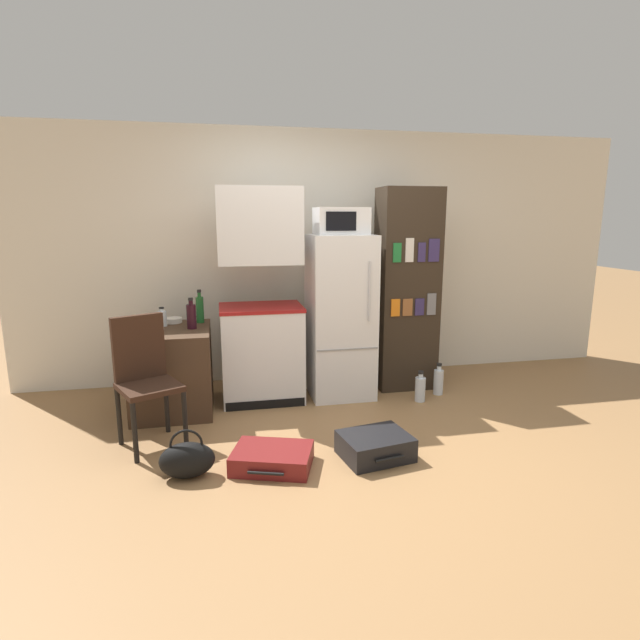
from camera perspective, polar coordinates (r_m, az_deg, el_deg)
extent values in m
plane|color=olive|center=(3.70, 5.15, -15.35)|extent=(24.00, 24.00, 0.00)
cube|color=silver|center=(5.30, 1.27, 7.28)|extent=(6.40, 0.10, 2.54)
cube|color=#422D1E|center=(4.58, -16.49, -5.47)|extent=(0.67, 0.77, 0.73)
cube|color=white|center=(4.67, -6.64, -3.93)|extent=(0.73, 0.54, 0.86)
cube|color=maroon|center=(4.57, -6.77, 1.43)|extent=(0.75, 0.55, 0.03)
cube|color=white|center=(4.50, -7.00, 10.65)|extent=(0.73, 0.46, 0.67)
cube|color=black|center=(4.53, -6.22, -9.59)|extent=(0.70, 0.01, 0.08)
cube|color=white|center=(4.69, 2.33, 0.40)|extent=(0.58, 0.57, 1.52)
cube|color=gray|center=(4.48, 3.19, -3.37)|extent=(0.56, 0.01, 0.01)
cylinder|color=silver|center=(4.41, 5.69, 3.24)|extent=(0.02, 0.02, 0.53)
cube|color=silver|center=(4.60, 2.42, 11.24)|extent=(0.47, 0.34, 0.24)
cube|color=black|center=(4.42, 2.43, 11.22)|extent=(0.27, 0.01, 0.16)
cube|color=#2D2319|center=(4.96, 9.87, 3.37)|extent=(0.57, 0.37, 1.95)
cube|color=orange|center=(4.74, 8.62, 1.40)|extent=(0.08, 0.01, 0.16)
cube|color=brown|center=(4.78, 9.97, 1.44)|extent=(0.10, 0.01, 0.16)
cube|color=#332856|center=(4.83, 11.30, 1.47)|extent=(0.09, 0.01, 0.16)
cube|color=slate|center=(4.87, 12.62, 1.78)|extent=(0.09, 0.01, 0.21)
cube|color=#1E7033|center=(4.67, 8.81, 7.61)|extent=(0.08, 0.01, 0.18)
cube|color=silver|center=(4.72, 10.20, 7.87)|extent=(0.08, 0.01, 0.22)
cube|color=#332856|center=(4.76, 11.55, 7.60)|extent=(0.07, 0.01, 0.18)
cube|color=#332856|center=(4.81, 12.89, 7.78)|extent=(0.11, 0.01, 0.21)
cylinder|color=silver|center=(4.61, -17.60, 0.14)|extent=(0.08, 0.08, 0.13)
cylinder|color=silver|center=(4.60, -17.66, 1.10)|extent=(0.04, 0.04, 0.02)
cylinder|color=black|center=(4.59, -17.68, 1.33)|extent=(0.04, 0.04, 0.01)
cylinder|color=black|center=(4.43, -14.48, 0.38)|extent=(0.08, 0.08, 0.21)
cylinder|color=black|center=(4.41, -14.57, 1.96)|extent=(0.04, 0.04, 0.04)
cylinder|color=black|center=(4.41, -14.59, 2.34)|extent=(0.04, 0.04, 0.02)
cylinder|color=#1E6028|center=(4.66, -13.56, 1.13)|extent=(0.07, 0.07, 0.24)
cylinder|color=#1E6028|center=(4.64, -13.64, 2.83)|extent=(0.03, 0.03, 0.04)
cylinder|color=black|center=(4.64, -13.66, 3.23)|extent=(0.04, 0.04, 0.02)
cylinder|color=white|center=(4.47, -17.96, -0.33)|extent=(0.08, 0.08, 0.12)
cylinder|color=white|center=(4.46, -18.02, 0.55)|extent=(0.04, 0.04, 0.02)
cylinder|color=black|center=(4.45, -18.03, 0.76)|extent=(0.04, 0.04, 0.01)
cylinder|color=silver|center=(4.74, -16.46, -0.04)|extent=(0.16, 0.16, 0.04)
cylinder|color=black|center=(3.75, -20.41, -12.00)|extent=(0.04, 0.04, 0.44)
cylinder|color=black|center=(3.86, -15.17, -10.97)|extent=(0.04, 0.04, 0.44)
cylinder|color=black|center=(4.07, -21.98, -10.19)|extent=(0.04, 0.04, 0.44)
cylinder|color=black|center=(4.17, -17.13, -9.31)|extent=(0.04, 0.04, 0.44)
cube|color=#331E14|center=(3.87, -18.91, -7.28)|extent=(0.54, 0.54, 0.04)
cube|color=#331E14|center=(3.97, -20.01, -2.94)|extent=(0.36, 0.21, 0.49)
cube|color=maroon|center=(3.55, -5.47, -15.44)|extent=(0.62, 0.52, 0.13)
cylinder|color=black|center=(3.37, -6.23, -17.03)|extent=(0.23, 0.09, 0.02)
cube|color=black|center=(3.68, 6.32, -14.11)|extent=(0.53, 0.46, 0.17)
cylinder|color=black|center=(3.51, 7.98, -15.45)|extent=(0.21, 0.06, 0.02)
ellipsoid|color=black|center=(3.50, -14.94, -15.22)|extent=(0.36, 0.20, 0.24)
torus|color=black|center=(3.45, -15.04, -13.62)|extent=(0.21, 0.02, 0.21)
cylinder|color=silver|center=(4.76, 11.38, -7.78)|extent=(0.09, 0.09, 0.23)
cylinder|color=silver|center=(4.71, 11.44, -6.26)|extent=(0.04, 0.04, 0.04)
cylinder|color=black|center=(4.70, 11.46, -5.89)|extent=(0.05, 0.05, 0.02)
cylinder|color=silver|center=(4.97, 13.38, -6.92)|extent=(0.09, 0.09, 0.24)
cylinder|color=silver|center=(4.93, 13.45, -5.36)|extent=(0.04, 0.04, 0.04)
cylinder|color=black|center=(4.92, 13.47, -4.98)|extent=(0.05, 0.05, 0.02)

